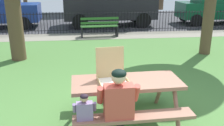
# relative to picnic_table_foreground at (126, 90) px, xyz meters

# --- Properties ---
(ground) EXTENTS (28.00, 11.90, 0.02)m
(ground) POSITION_rel_picnic_table_foreground_xyz_m (0.07, 1.76, -0.61)
(ground) COLOR #4E7F3C
(cobblestone_walkway) EXTENTS (28.00, 1.40, 0.01)m
(cobblestone_walkway) POSITION_rel_picnic_table_foreground_xyz_m (0.07, 7.01, -0.60)
(cobblestone_walkway) COLOR gray
(street_asphalt) EXTENTS (28.00, 7.82, 0.01)m
(street_asphalt) POSITION_rel_picnic_table_foreground_xyz_m (0.07, 11.62, -0.60)
(street_asphalt) COLOR #38383D
(picnic_table_foreground) EXTENTS (1.85, 1.54, 0.79)m
(picnic_table_foreground) POSITION_rel_picnic_table_foreground_xyz_m (0.00, 0.00, 0.00)
(picnic_table_foreground) COLOR #9A6A55
(picnic_table_foreground) RESTS_ON ground
(pizza_box_open) EXTENTS (0.53, 0.56, 0.53)m
(pizza_box_open) POSITION_rel_picnic_table_foreground_xyz_m (-0.24, 0.03, 0.30)
(pizza_box_open) COLOR tan
(pizza_box_open) RESTS_ON picnic_table_foreground
(adult_at_table) EXTENTS (0.62, 0.60, 1.19)m
(adult_at_table) POSITION_rel_picnic_table_foreground_xyz_m (-0.21, -0.51, 0.06)
(adult_at_table) COLOR #2B2B2B
(adult_at_table) RESTS_ON ground
(child_at_table) EXTENTS (0.34, 0.33, 0.85)m
(child_at_table) POSITION_rel_picnic_table_foreground_xyz_m (-0.70, -0.55, -0.08)
(child_at_table) COLOR #313131
(child_at_table) RESTS_ON ground
(iron_fence_streetside) EXTENTS (18.97, 0.03, 0.97)m
(iron_fence_streetside) POSITION_rel_picnic_table_foreground_xyz_m (0.07, 7.71, -0.10)
(iron_fence_streetside) COLOR black
(iron_fence_streetside) RESTS_ON ground
(park_bench_center) EXTENTS (1.62, 0.57, 0.85)m
(park_bench_center) POSITION_rel_picnic_table_foreground_xyz_m (-0.02, 6.87, -0.18)
(park_bench_center) COLOR #2C6326
(park_bench_center) RESTS_ON ground
(parked_car_center) EXTENTS (4.77, 2.21, 2.46)m
(parked_car_center) POSITION_rel_picnic_table_foreground_xyz_m (0.69, 9.56, 0.71)
(parked_car_center) COLOR black
(parked_car_center) RESTS_ON ground
(parked_car_right) EXTENTS (3.92, 1.88, 1.98)m
(parked_car_right) POSITION_rel_picnic_table_foreground_xyz_m (6.49, 9.56, 0.41)
(parked_car_right) COLOR #0D482C
(parked_car_right) RESTS_ON ground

